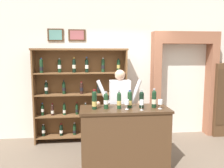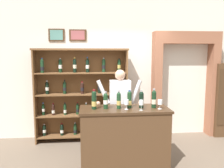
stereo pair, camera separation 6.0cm
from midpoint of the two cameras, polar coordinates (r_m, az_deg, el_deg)
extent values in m
cube|color=#6B5B4C|center=(4.22, 2.25, -19.79)|extent=(14.00, 14.00, 0.02)
cube|color=silver|center=(5.40, 0.08, 4.93)|extent=(12.00, 0.16, 3.37)
cube|color=#422B19|center=(5.34, -13.19, 11.67)|extent=(0.35, 0.02, 0.27)
cube|color=slate|center=(5.32, -13.21, 11.68)|extent=(0.28, 0.01, 0.22)
cube|color=#422B19|center=(5.30, -8.09, 11.82)|extent=(0.38, 0.02, 0.25)
cube|color=#954D51|center=(5.28, -8.10, 11.83)|extent=(0.30, 0.01, 0.20)
cube|color=brown|center=(5.20, -18.02, -2.95)|extent=(0.03, 0.31, 2.03)
cube|color=brown|center=(5.13, 3.81, -2.73)|extent=(0.03, 0.31, 2.03)
cube|color=brown|center=(5.22, -7.12, -2.61)|extent=(1.99, 0.02, 2.03)
cube|color=brown|center=(5.30, -7.02, -12.38)|extent=(1.93, 0.29, 0.03)
cylinder|color=black|center=(5.37, -15.99, -11.08)|extent=(0.08, 0.08, 0.20)
sphere|color=black|center=(5.34, -16.03, -10.00)|extent=(0.07, 0.07, 0.07)
cylinder|color=black|center=(5.33, -16.04, -9.76)|extent=(0.03, 0.03, 0.06)
cylinder|color=#99999E|center=(5.33, -16.05, -9.56)|extent=(0.03, 0.03, 0.03)
cylinder|color=silver|center=(5.37, -15.99, -11.06)|extent=(0.08, 0.08, 0.06)
cylinder|color=black|center=(5.30, -11.89, -11.18)|extent=(0.08, 0.08, 0.20)
sphere|color=black|center=(5.27, -11.92, -10.06)|extent=(0.07, 0.07, 0.07)
cylinder|color=black|center=(5.26, -11.93, -9.77)|extent=(0.03, 0.03, 0.07)
cylinder|color=maroon|center=(5.26, -11.93, -9.52)|extent=(0.04, 0.04, 0.03)
cylinder|color=silver|center=(5.31, -11.88, -11.32)|extent=(0.08, 0.08, 0.07)
cylinder|color=#19381E|center=(5.30, -8.71, -11.12)|extent=(0.08, 0.08, 0.20)
sphere|color=#19381E|center=(5.27, -8.73, -10.02)|extent=(0.07, 0.07, 0.07)
cylinder|color=#19381E|center=(5.26, -8.74, -9.70)|extent=(0.03, 0.03, 0.07)
cylinder|color=#99999E|center=(5.25, -8.74, -9.43)|extent=(0.03, 0.03, 0.03)
cylinder|color=black|center=(5.31, -8.70, -11.42)|extent=(0.08, 0.08, 0.06)
cylinder|color=black|center=(5.23, -5.42, -11.41)|extent=(0.08, 0.08, 0.19)
sphere|color=black|center=(5.20, -5.43, -10.36)|extent=(0.07, 0.07, 0.07)
cylinder|color=black|center=(5.19, -5.44, -10.08)|extent=(0.03, 0.03, 0.07)
cylinder|color=#B79338|center=(5.18, -5.44, -9.84)|extent=(0.03, 0.03, 0.03)
cylinder|color=silver|center=(5.23, -5.42, -11.40)|extent=(0.08, 0.08, 0.06)
cylinder|color=black|center=(5.28, -2.11, -11.13)|extent=(0.08, 0.08, 0.20)
sphere|color=black|center=(5.24, -2.12, -10.03)|extent=(0.07, 0.07, 0.07)
cylinder|color=black|center=(5.23, -2.12, -9.65)|extent=(0.03, 0.03, 0.08)
cylinder|color=#B79338|center=(5.22, -2.12, -9.31)|extent=(0.03, 0.03, 0.03)
cylinder|color=silver|center=(5.28, -2.11, -11.29)|extent=(0.08, 0.08, 0.06)
cylinder|color=black|center=(5.30, 1.34, -11.05)|extent=(0.08, 0.08, 0.20)
sphere|color=black|center=(5.26, 1.34, -9.93)|extent=(0.07, 0.07, 0.07)
cylinder|color=black|center=(5.25, 1.34, -9.66)|extent=(0.03, 0.03, 0.07)
cylinder|color=maroon|center=(5.25, 1.34, -9.42)|extent=(0.03, 0.03, 0.03)
cylinder|color=silver|center=(5.30, 1.34, -11.18)|extent=(0.08, 0.08, 0.07)
cube|color=brown|center=(5.17, -7.10, -7.55)|extent=(1.93, 0.29, 0.02)
cylinder|color=black|center=(5.25, -16.22, -6.27)|extent=(0.06, 0.06, 0.20)
sphere|color=black|center=(5.23, -16.26, -5.13)|extent=(0.06, 0.06, 0.06)
cylinder|color=black|center=(5.22, -16.27, -4.81)|extent=(0.03, 0.03, 0.07)
cylinder|color=navy|center=(5.22, -16.28, -4.53)|extent=(0.03, 0.03, 0.03)
cylinder|color=silver|center=(5.25, -16.22, -6.17)|extent=(0.07, 0.07, 0.06)
cylinder|color=black|center=(5.19, -13.93, -6.35)|extent=(0.06, 0.06, 0.20)
sphere|color=black|center=(5.17, -13.97, -5.22)|extent=(0.06, 0.06, 0.06)
cylinder|color=black|center=(5.16, -13.98, -4.93)|extent=(0.03, 0.03, 0.06)
cylinder|color=maroon|center=(5.16, -13.98, -4.69)|extent=(0.03, 0.03, 0.03)
cylinder|color=silver|center=(5.20, -13.92, -6.62)|extent=(0.07, 0.07, 0.06)
cylinder|color=#19381E|center=(5.17, -11.14, -6.31)|extent=(0.06, 0.06, 0.20)
sphere|color=#19381E|center=(5.15, -11.18, -5.14)|extent=(0.06, 0.06, 0.06)
cylinder|color=#19381E|center=(5.14, -11.18, -4.84)|extent=(0.03, 0.03, 0.07)
cylinder|color=black|center=(5.14, -11.19, -4.59)|extent=(0.03, 0.03, 0.03)
cylinder|color=silver|center=(5.18, -11.14, -6.60)|extent=(0.07, 0.07, 0.07)
cylinder|color=#19381E|center=(5.16, -8.15, -6.35)|extent=(0.06, 0.06, 0.19)
sphere|color=#19381E|center=(5.14, -8.17, -5.26)|extent=(0.06, 0.06, 0.06)
cylinder|color=#19381E|center=(5.13, -8.18, -4.86)|extent=(0.02, 0.02, 0.08)
cylinder|color=maroon|center=(5.13, -8.18, -4.52)|extent=(0.03, 0.03, 0.03)
cylinder|color=black|center=(5.17, -8.14, -6.48)|extent=(0.07, 0.07, 0.06)
cylinder|color=black|center=(5.10, -6.03, -6.42)|extent=(0.06, 0.06, 0.20)
sphere|color=black|center=(5.08, -6.05, -5.28)|extent=(0.06, 0.06, 0.06)
cylinder|color=black|center=(5.07, -6.05, -4.96)|extent=(0.03, 0.03, 0.07)
cylinder|color=#99999E|center=(5.07, -6.06, -4.70)|extent=(0.03, 0.03, 0.03)
cylinder|color=silver|center=(5.11, -6.03, -6.70)|extent=(0.07, 0.07, 0.06)
cylinder|color=black|center=(5.17, -3.19, -6.24)|extent=(0.06, 0.06, 0.19)
sphere|color=black|center=(5.14, -3.19, -5.13)|extent=(0.06, 0.06, 0.06)
cylinder|color=black|center=(5.14, -3.20, -4.82)|extent=(0.03, 0.03, 0.07)
cylinder|color=#99999E|center=(5.13, -3.20, -4.57)|extent=(0.03, 0.03, 0.03)
cylinder|color=silver|center=(5.17, -3.19, -6.21)|extent=(0.07, 0.07, 0.06)
cylinder|color=black|center=(5.18, -0.52, -6.21)|extent=(0.06, 0.06, 0.20)
sphere|color=black|center=(5.15, -0.52, -5.10)|extent=(0.06, 0.06, 0.06)
cylinder|color=black|center=(5.15, -0.52, -4.85)|extent=(0.02, 0.02, 0.06)
cylinder|color=maroon|center=(5.14, -0.52, -4.65)|extent=(0.03, 0.03, 0.03)
cylinder|color=silver|center=(5.17, -0.52, -6.17)|extent=(0.07, 0.07, 0.06)
cylinder|color=black|center=(5.18, 2.20, -6.20)|extent=(0.06, 0.06, 0.19)
sphere|color=black|center=(5.16, 2.20, -5.11)|extent=(0.06, 0.06, 0.06)
cylinder|color=black|center=(5.15, 2.20, -4.73)|extent=(0.03, 0.03, 0.08)
cylinder|color=maroon|center=(5.15, 2.21, -4.41)|extent=(0.03, 0.03, 0.03)
cylinder|color=silver|center=(5.18, 2.20, -6.19)|extent=(0.07, 0.07, 0.06)
cube|color=brown|center=(5.07, -7.18, -2.50)|extent=(1.93, 0.29, 0.02)
cylinder|color=black|center=(5.15, -15.34, -1.20)|extent=(0.07, 0.07, 0.21)
sphere|color=black|center=(5.13, -15.39, 0.05)|extent=(0.07, 0.07, 0.07)
cylinder|color=black|center=(5.13, -15.40, 0.40)|extent=(0.03, 0.03, 0.07)
cylinder|color=#99999E|center=(5.13, -15.41, 0.70)|extent=(0.03, 0.03, 0.03)
cylinder|color=silver|center=(5.15, -15.34, -1.15)|extent=(0.07, 0.07, 0.07)
cylinder|color=black|center=(5.09, -11.24, -1.14)|extent=(0.07, 0.07, 0.22)
sphere|color=black|center=(5.08, -11.27, 0.16)|extent=(0.07, 0.07, 0.07)
cylinder|color=black|center=(5.07, -11.28, 0.54)|extent=(0.03, 0.03, 0.08)
cylinder|color=black|center=(5.07, -11.29, 0.88)|extent=(0.03, 0.03, 0.03)
cylinder|color=black|center=(5.09, -11.24, -1.22)|extent=(0.07, 0.07, 0.07)
cylinder|color=black|center=(5.01, -7.01, -1.23)|extent=(0.07, 0.07, 0.21)
sphere|color=black|center=(5.00, -7.03, 0.05)|extent=(0.07, 0.07, 0.07)
cylinder|color=black|center=(5.00, -7.03, 0.29)|extent=(0.03, 0.03, 0.06)
cylinder|color=maroon|center=(4.99, -7.04, 0.49)|extent=(0.04, 0.04, 0.03)
cylinder|color=black|center=(5.02, -7.01, -1.25)|extent=(0.07, 0.07, 0.07)
cylinder|color=black|center=(5.07, -2.81, -1.10)|extent=(0.07, 0.07, 0.21)
sphere|color=black|center=(5.05, -2.82, 0.15)|extent=(0.07, 0.07, 0.07)
cylinder|color=black|center=(5.05, -2.82, 0.53)|extent=(0.03, 0.03, 0.08)
cylinder|color=navy|center=(5.05, -2.82, 0.87)|extent=(0.04, 0.04, 0.03)
cylinder|color=black|center=(5.07, -2.81, -1.01)|extent=(0.07, 0.07, 0.07)
cylinder|color=#19381E|center=(5.10, 1.70, -1.08)|extent=(0.07, 0.07, 0.20)
sphere|color=#19381E|center=(5.08, 1.70, 0.12)|extent=(0.07, 0.07, 0.07)
cylinder|color=#19381E|center=(5.08, 1.70, 0.47)|extent=(0.03, 0.03, 0.07)
cylinder|color=black|center=(5.07, 1.71, 0.77)|extent=(0.03, 0.03, 0.03)
cylinder|color=black|center=(5.10, 1.70, -1.15)|extent=(0.07, 0.07, 0.07)
cube|color=brown|center=(5.01, -7.27, 2.71)|extent=(1.93, 0.29, 0.02)
cylinder|color=#19381E|center=(5.06, -16.48, 4.06)|extent=(0.07, 0.07, 0.25)
sphere|color=#19381E|center=(5.05, -16.54, 5.52)|extent=(0.07, 0.07, 0.07)
cylinder|color=#19381E|center=(5.05, -16.55, 5.80)|extent=(0.03, 0.03, 0.06)
cylinder|color=navy|center=(5.05, -16.56, 6.04)|extent=(0.04, 0.04, 0.03)
cylinder|color=black|center=(5.06, -16.47, 3.66)|extent=(0.08, 0.08, 0.08)
cylinder|color=black|center=(5.07, -12.28, 4.17)|extent=(0.07, 0.07, 0.24)
sphere|color=black|center=(5.06, -12.32, 5.61)|extent=(0.07, 0.07, 0.07)
cylinder|color=black|center=(5.06, -12.33, 5.86)|extent=(0.03, 0.03, 0.06)
cylinder|color=#99999E|center=(5.06, -12.33, 6.07)|extent=(0.03, 0.03, 0.03)
cylinder|color=silver|center=(5.07, -12.28, 4.19)|extent=(0.08, 0.08, 0.08)
cylinder|color=black|center=(4.98, -8.81, 4.20)|extent=(0.07, 0.07, 0.24)
sphere|color=black|center=(4.97, -8.84, 5.67)|extent=(0.07, 0.07, 0.07)
cylinder|color=black|center=(4.97, -8.85, 6.04)|extent=(0.03, 0.03, 0.08)
cylinder|color=#B79338|center=(4.97, -8.86, 6.38)|extent=(0.03, 0.03, 0.03)
cylinder|color=beige|center=(4.98, -8.81, 4.27)|extent=(0.08, 0.08, 0.08)
cylinder|color=black|center=(4.99, -5.71, 4.26)|extent=(0.07, 0.07, 0.24)
sphere|color=black|center=(4.98, -5.73, 5.72)|extent=(0.07, 0.07, 0.07)
cylinder|color=black|center=(4.98, -5.74, 6.14)|extent=(0.03, 0.03, 0.08)
cylinder|color=navy|center=(4.98, -5.74, 6.50)|extent=(0.03, 0.03, 0.03)
cylinder|color=silver|center=(4.99, -5.71, 4.26)|extent=(0.08, 0.08, 0.08)
cylinder|color=#19381E|center=(5.04, -1.72, 4.34)|extent=(0.07, 0.07, 0.25)
sphere|color=#19381E|center=(5.03, -1.73, 5.81)|extent=(0.07, 0.07, 0.07)
cylinder|color=#19381E|center=(5.03, -1.73, 6.10)|extent=(0.03, 0.03, 0.06)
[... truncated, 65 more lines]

